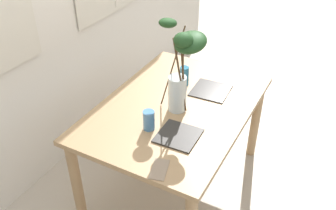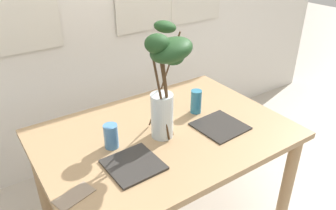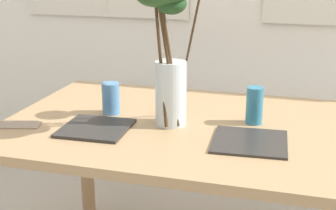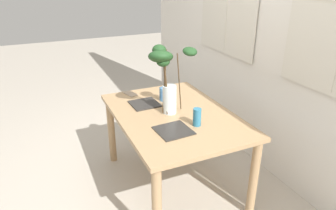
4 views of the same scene
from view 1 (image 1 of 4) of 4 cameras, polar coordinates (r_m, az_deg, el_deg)
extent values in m
plane|color=#B7AD9E|center=(3.00, 1.04, -11.60)|extent=(14.00, 14.00, 0.00)
cube|color=tan|center=(2.54, 1.20, -0.43)|extent=(1.34, 0.94, 0.04)
cylinder|color=tan|center=(3.11, 13.11, -2.27)|extent=(0.07, 0.07, 0.69)
cylinder|color=tan|center=(2.58, -13.68, -11.48)|extent=(0.07, 0.07, 0.69)
cylinder|color=tan|center=(3.35, -0.34, 1.66)|extent=(0.07, 0.07, 0.69)
cylinder|color=silver|center=(2.43, 1.42, 1.74)|extent=(0.12, 0.12, 0.24)
cylinder|color=silver|center=(2.47, 1.39, 0.22)|extent=(0.11, 0.11, 0.08)
cylinder|color=#47331E|center=(2.41, 0.70, 5.79)|extent=(0.14, 0.12, 0.54)
ellipsoid|color=#1E421E|center=(2.37, -0.03, 12.33)|extent=(0.17, 0.16, 0.09)
cylinder|color=#47331E|center=(2.34, 2.32, 4.23)|extent=(0.09, 0.01, 0.49)
ellipsoid|color=#1E421E|center=(2.22, 3.40, 9.46)|extent=(0.22, 0.21, 0.16)
cylinder|color=#47331E|center=(2.36, 2.26, 3.96)|extent=(0.08, 0.04, 0.45)
ellipsoid|color=#1E421E|center=(2.25, 3.24, 8.82)|extent=(0.14, 0.14, 0.09)
cylinder|color=#47331E|center=(2.31, 1.83, 4.31)|extent=(0.08, 0.08, 0.53)
ellipsoid|color=#1E421E|center=(2.16, 2.35, 9.78)|extent=(0.17, 0.16, 0.10)
cylinder|color=#4C84BC|center=(2.29, -2.92, -2.32)|extent=(0.07, 0.07, 0.13)
cylinder|color=teal|center=(2.72, 2.49, 4.41)|extent=(0.06, 0.06, 0.14)
cube|color=#2D2B28|center=(2.27, 1.56, -4.65)|extent=(0.25, 0.25, 0.01)
cube|color=#2D2B28|center=(2.70, 6.48, 2.21)|extent=(0.27, 0.27, 0.01)
cube|color=gray|center=(2.06, -1.31, -9.70)|extent=(0.18, 0.13, 0.00)
camera|label=2|loc=(1.17, 41.06, 2.82)|focal=35.10mm
camera|label=3|loc=(2.55, 43.87, 6.24)|focal=51.72mm
camera|label=4|loc=(4.03, 32.82, 25.43)|focal=33.17mm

